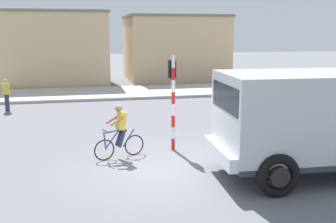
{
  "coord_description": "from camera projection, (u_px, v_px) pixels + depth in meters",
  "views": [
    {
      "loc": [
        -2.11,
        -11.06,
        4.0
      ],
      "look_at": [
        0.84,
        2.5,
        1.2
      ],
      "focal_mm": 42.99,
      "sensor_mm": 36.0,
      "label": 1
    }
  ],
  "objects": [
    {
      "name": "cyclist",
      "position": [
        120.0,
        132.0,
        12.71
      ],
      "size": [
        1.64,
        0.71,
        1.72
      ],
      "color": "black",
      "rests_on": "ground"
    },
    {
      "name": "pedestrian_near_kerb",
      "position": [
        6.0,
        94.0,
        20.2
      ],
      "size": [
        0.34,
        0.22,
        1.62
      ],
      "color": "#2D334C",
      "rests_on": "ground"
    },
    {
      "name": "building_mid_block",
      "position": [
        55.0,
        48.0,
        29.76
      ],
      "size": [
        7.78,
        5.58,
        5.41
      ],
      "color": "#D1B284",
      "rests_on": "ground"
    },
    {
      "name": "traffic_light_pole",
      "position": [
        173.0,
        90.0,
        13.4
      ],
      "size": [
        0.24,
        0.43,
        3.2
      ],
      "color": "red",
      "rests_on": "ground"
    },
    {
      "name": "ground_plane",
      "position": [
        158.0,
        169.0,
        11.82
      ],
      "size": [
        120.0,
        120.0,
        0.0
      ],
      "primitive_type": "plane",
      "color": "slate"
    },
    {
      "name": "sidewalk_far",
      "position": [
        115.0,
        93.0,
        25.8
      ],
      "size": [
        80.0,
        5.0,
        0.16
      ],
      "primitive_type": "cube",
      "color": "#ADADA8",
      "rests_on": "ground"
    },
    {
      "name": "truck_foreground",
      "position": [
        314.0,
        117.0,
        11.01
      ],
      "size": [
        5.53,
        3.03,
        2.9
      ],
      "color": "#B2B7BC",
      "rests_on": "ground"
    },
    {
      "name": "building_corner_right",
      "position": [
        174.0,
        47.0,
        33.78
      ],
      "size": [
        7.98,
        7.27,
        5.22
      ],
      "color": "#D1B284",
      "rests_on": "ground"
    },
    {
      "name": "car_red_near",
      "position": [
        275.0,
        86.0,
        23.49
      ],
      "size": [
        4.02,
        1.92,
        1.6
      ],
      "color": "red",
      "rests_on": "ground"
    }
  ]
}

